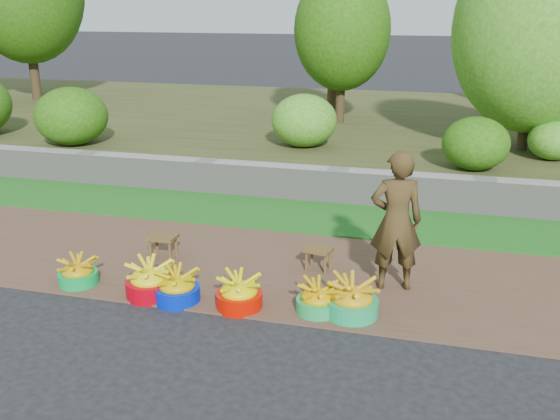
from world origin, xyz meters
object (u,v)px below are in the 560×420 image
(basin_c, at_px, (177,288))
(basin_d, at_px, (239,294))
(basin_f, at_px, (352,300))
(basin_e, at_px, (318,300))
(stool_left, at_px, (163,240))
(vendor_woman, at_px, (396,221))
(basin_b, at_px, (150,281))
(stool_right, at_px, (318,253))
(basin_a, at_px, (78,273))

(basin_c, distance_m, basin_d, 0.69)
(basin_d, xyz_separation_m, basin_f, (1.16, 0.12, 0.02))
(basin_e, xyz_separation_m, basin_f, (0.34, 0.02, 0.03))
(basin_c, height_order, basin_e, basin_c)
(stool_left, height_order, vendor_woman, vendor_woman)
(basin_b, relative_size, stool_left, 1.55)
(basin_e, xyz_separation_m, stool_left, (-2.14, 0.89, 0.11))
(basin_f, bearing_deg, basin_c, -175.46)
(basin_c, height_order, stool_left, basin_c)
(basin_f, distance_m, stool_right, 1.16)
(basin_a, bearing_deg, basin_b, -2.70)
(basin_a, distance_m, stool_left, 1.12)
(basin_d, distance_m, vendor_woman, 1.86)
(basin_c, relative_size, vendor_woman, 0.31)
(basin_f, height_order, stool_left, basin_f)
(basin_b, distance_m, vendor_woman, 2.75)
(basin_a, xyz_separation_m, stool_left, (0.62, 0.92, 0.11))
(basin_a, distance_m, basin_d, 1.94)
(basin_f, height_order, stool_right, basin_f)
(basin_b, relative_size, stool_right, 1.53)
(basin_b, height_order, basin_c, basin_b)
(basin_d, distance_m, stool_right, 1.29)
(basin_c, bearing_deg, basin_d, 2.36)
(basin_a, xyz_separation_m, basin_c, (1.25, -0.09, 0.01))
(basin_e, bearing_deg, stool_right, 101.53)
(basin_e, bearing_deg, basin_d, -173.06)
(basin_a, relative_size, basin_c, 0.91)
(basin_a, height_order, vendor_woman, vendor_woman)
(stool_left, relative_size, vendor_woman, 0.22)
(basin_a, height_order, basin_f, basin_f)
(basin_c, xyz_separation_m, basin_e, (1.51, 0.13, -0.01))
(basin_f, bearing_deg, stool_right, 118.57)
(basin_a, bearing_deg, basin_c, -4.15)
(basin_b, xyz_separation_m, basin_e, (1.85, 0.08, -0.03))
(stool_right, bearing_deg, basin_b, -145.62)
(basin_c, bearing_deg, basin_e, 4.86)
(basin_b, distance_m, basin_c, 0.34)
(vendor_woman, bearing_deg, stool_left, -14.96)
(basin_c, xyz_separation_m, basin_f, (1.85, 0.15, 0.02))
(basin_c, xyz_separation_m, stool_left, (-0.64, 1.02, 0.10))
(basin_e, bearing_deg, basin_c, -175.14)
(basin_e, bearing_deg, basin_b, -177.51)
(basin_a, xyz_separation_m, basin_e, (2.76, 0.04, 0.00))
(basin_a, height_order, basin_b, basin_b)
(basin_b, bearing_deg, stool_right, 34.38)
(basin_c, distance_m, vendor_woman, 2.46)
(basin_d, bearing_deg, basin_e, 6.94)
(basin_d, height_order, basin_f, basin_f)
(basin_d, bearing_deg, basin_c, -177.64)
(basin_c, bearing_deg, basin_b, 171.98)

